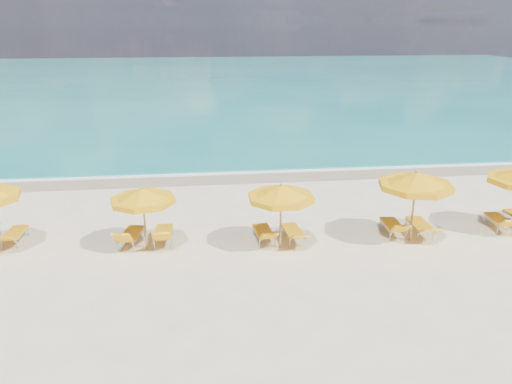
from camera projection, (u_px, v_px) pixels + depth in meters
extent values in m
plane|color=beige|center=(261.00, 241.00, 16.59)|extent=(120.00, 120.00, 0.00)
cube|color=#157B76|center=(211.00, 80.00, 61.66)|extent=(120.00, 80.00, 0.30)
cube|color=tan|center=(241.00, 176.00, 23.54)|extent=(120.00, 2.60, 0.01)
cube|color=white|center=(240.00, 171.00, 24.29)|extent=(120.00, 1.20, 0.03)
cube|color=white|center=(134.00, 135.00, 31.87)|extent=(14.00, 0.36, 0.05)
cube|color=white|center=(321.00, 112.00, 40.03)|extent=(18.00, 0.30, 0.05)
cylinder|color=tan|center=(145.00, 220.00, 15.70)|extent=(0.06, 0.06, 2.00)
cone|color=#FFAE0D|center=(143.00, 194.00, 15.42)|extent=(2.32, 2.32, 0.40)
cylinder|color=#FFAE0D|center=(143.00, 200.00, 15.49)|extent=(2.34, 2.34, 0.16)
sphere|color=tan|center=(142.00, 188.00, 15.36)|extent=(0.09, 0.09, 0.09)
cylinder|color=tan|center=(281.00, 217.00, 15.76)|extent=(0.06, 0.06, 2.08)
cone|color=#FFAE0D|center=(281.00, 191.00, 15.48)|extent=(2.80, 2.80, 0.42)
cylinder|color=#FFAE0D|center=(281.00, 197.00, 15.54)|extent=(2.82, 2.82, 0.17)
sphere|color=tan|center=(281.00, 185.00, 15.41)|extent=(0.09, 0.09, 0.09)
cylinder|color=tan|center=(413.00, 208.00, 16.24)|extent=(0.07, 0.07, 2.33)
cone|color=#FFAE0D|center=(416.00, 179.00, 15.92)|extent=(2.73, 2.73, 0.47)
cylinder|color=#FFAE0D|center=(416.00, 186.00, 16.00)|extent=(2.75, 2.75, 0.19)
sphere|color=tan|center=(417.00, 172.00, 15.85)|extent=(0.10, 0.10, 0.10)
cube|color=#FFB40F|center=(15.00, 232.00, 16.40)|extent=(0.56, 1.18, 0.07)
cube|color=#FFB40F|center=(5.00, 239.00, 15.58)|extent=(0.54, 0.53, 0.34)
cube|color=#FFB40F|center=(132.00, 233.00, 16.27)|extent=(0.78, 1.33, 0.08)
cube|color=#FFB40F|center=(123.00, 238.00, 15.42)|extent=(0.63, 0.56, 0.47)
cube|color=#FFB40F|center=(164.00, 232.00, 16.40)|extent=(0.57, 1.24, 0.08)
cube|color=#FFB40F|center=(161.00, 236.00, 15.56)|extent=(0.56, 0.48, 0.45)
cube|color=#FFB40F|center=(263.00, 231.00, 16.50)|extent=(0.62, 1.22, 0.07)
cube|color=#FFB40F|center=(269.00, 236.00, 15.69)|extent=(0.57, 0.53, 0.38)
cube|color=#FFB40F|center=(292.00, 230.00, 16.57)|extent=(0.61, 1.20, 0.07)
cube|color=#FFB40F|center=(299.00, 237.00, 15.76)|extent=(0.56, 0.57, 0.30)
cube|color=#FFB40F|center=(392.00, 224.00, 17.04)|extent=(0.61, 1.23, 0.07)
cube|color=#FFB40F|center=(401.00, 229.00, 16.21)|extent=(0.56, 0.51, 0.41)
cube|color=#FFB40F|center=(419.00, 224.00, 17.05)|extent=(0.63, 1.27, 0.08)
cube|color=#FFB40F|center=(430.00, 230.00, 16.17)|extent=(0.59, 0.59, 0.32)
cube|color=#FFB40F|center=(498.00, 219.00, 17.49)|extent=(0.71, 1.26, 0.07)
cube|color=#FFB40F|center=(509.00, 223.00, 16.66)|extent=(0.60, 0.57, 0.40)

